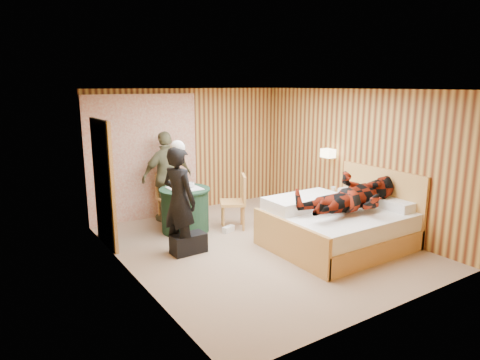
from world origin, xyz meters
TOP-DOWN VIEW (x-y plane):
  - floor at (0.00, 0.00)m, footprint 4.20×5.00m
  - ceiling at (0.00, 0.00)m, footprint 4.20×5.00m
  - wall_back at (0.00, 2.50)m, footprint 4.20×0.02m
  - wall_left at (-2.10, 0.00)m, footprint 0.02×5.00m
  - wall_right at (2.10, 0.00)m, footprint 0.02×5.00m
  - curtain at (-1.00, 2.43)m, footprint 2.20×0.08m
  - doorway at (-2.06, 1.40)m, footprint 0.06×0.90m
  - wall_lamp at (1.92, 0.45)m, footprint 0.26×0.24m
  - bed at (1.12, -0.70)m, footprint 2.19×1.72m
  - nightstand at (1.88, 0.10)m, footprint 0.46×0.62m
  - round_table at (-0.68, 1.30)m, footprint 0.90×0.90m
  - chair_far at (-0.69, 2.00)m, footprint 0.43×0.43m
  - chair_near at (0.19, 0.94)m, footprint 0.60×0.60m
  - duffel_bag at (-1.10, 0.34)m, footprint 0.54×0.30m
  - sneaker_left at (-0.41, 1.21)m, footprint 0.28×0.20m
  - sneaker_right at (-0.07, 0.83)m, footprint 0.26×0.18m
  - woman_standing at (-1.19, 0.42)m, footprint 0.59×0.72m
  - man_at_table at (-0.68, 2.05)m, footprint 1.03×0.46m
  - man_on_bed at (1.15, -0.93)m, footprint 0.86×0.67m
  - book_lower at (1.88, 0.05)m, footprint 0.22×0.26m
  - book_upper at (1.88, 0.05)m, footprint 0.25×0.28m
  - cup_nightstand at (1.88, 0.23)m, footprint 0.13×0.13m
  - cup_table at (-0.58, 1.25)m, footprint 0.15×0.15m

SIDE VIEW (x-z plane):
  - floor at x=0.00m, z-range -0.01..0.01m
  - sneaker_right at x=-0.07m, z-range 0.00..0.11m
  - sneaker_left at x=-0.41m, z-range 0.00..0.12m
  - duffel_bag at x=-1.10m, z-range 0.00..0.30m
  - nightstand at x=1.88m, z-range 0.01..0.61m
  - bed at x=1.12m, z-range -0.25..0.93m
  - round_table at x=-0.68m, z-range 0.00..0.80m
  - chair_far at x=-0.69m, z-range 0.07..1.00m
  - chair_near at x=0.19m, z-range 0.08..1.06m
  - book_lower at x=1.88m, z-range 0.60..0.62m
  - book_upper at x=1.88m, z-range 0.62..0.64m
  - cup_nightstand at x=1.88m, z-range 0.60..0.70m
  - woman_standing at x=-1.19m, z-range 0.00..1.69m
  - cup_table at x=-0.58m, z-range 0.80..0.89m
  - man_at_table at x=-0.68m, z-range 0.00..1.72m
  - man_on_bed at x=1.15m, z-range 0.14..1.91m
  - doorway at x=-2.06m, z-range 0.00..2.05m
  - curtain at x=-1.00m, z-range 0.00..2.40m
  - wall_back at x=0.00m, z-range 0.00..2.50m
  - wall_left at x=-2.10m, z-range 0.00..2.50m
  - wall_right at x=2.10m, z-range 0.00..2.50m
  - wall_lamp at x=1.92m, z-range 1.22..1.38m
  - ceiling at x=0.00m, z-range 2.50..2.50m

